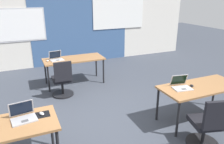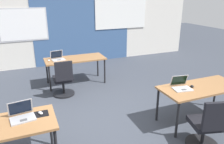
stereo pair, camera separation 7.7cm
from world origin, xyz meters
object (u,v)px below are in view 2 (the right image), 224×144
(mouse_near_right_inner, at_px, (192,86))
(mouse_far_left, at_px, (49,60))
(laptop_near_right_inner, at_px, (181,86))
(mouse_near_left_inner, at_px, (40,113))
(desk_far_center, at_px, (75,60))
(laptop_near_left_inner, at_px, (22,115))
(laptop_far_left, at_px, (58,58))
(desk_near_right, at_px, (201,89))
(chair_near_right_inner, at_px, (207,128))
(chair_far_left, at_px, (63,81))

(mouse_near_right_inner, distance_m, mouse_far_left, 3.56)
(laptop_near_right_inner, relative_size, mouse_near_left_inner, 3.29)
(desk_far_center, relative_size, laptop_near_left_inner, 4.38)
(laptop_far_left, bearing_deg, desk_far_center, -13.67)
(mouse_near_right_inner, bearing_deg, desk_near_right, -14.91)
(desk_near_right, relative_size, mouse_far_left, 15.01)
(mouse_near_right_inner, xyz_separation_m, mouse_near_left_inner, (-2.72, 0.05, 0.00))
(chair_near_right_inner, bearing_deg, laptop_near_left_inner, -1.12)
(desk_near_right, bearing_deg, desk_far_center, 122.01)
(desk_far_center, xyz_separation_m, mouse_far_left, (-0.69, -0.00, 0.08))
(chair_near_right_inner, relative_size, laptop_near_left_inner, 2.52)
(desk_near_right, bearing_deg, chair_near_right_inner, -124.96)
(desk_near_right, distance_m, mouse_near_left_inner, 2.90)
(chair_far_left, relative_size, mouse_near_left_inner, 8.09)
(desk_far_center, relative_size, mouse_far_left, 15.01)
(desk_near_right, height_order, laptop_near_left_inner, laptop_near_left_inner)
(desk_far_center, relative_size, laptop_far_left, 4.33)
(laptop_near_right_inner, distance_m, chair_near_right_inner, 0.89)
(desk_far_center, relative_size, mouse_near_left_inner, 14.07)
(mouse_far_left, distance_m, laptop_near_left_inner, 2.80)
(desk_near_right, bearing_deg, laptop_near_left_inner, 178.36)
(desk_near_right, distance_m, laptop_near_right_inner, 0.43)
(laptop_near_right_inner, height_order, chair_far_left, laptop_near_right_inner)
(desk_near_right, xyz_separation_m, laptop_near_left_inner, (-3.14, 0.09, 0.11))
(mouse_far_left, bearing_deg, laptop_near_right_inner, -53.28)
(desk_far_center, distance_m, mouse_near_right_inner, 3.17)
(laptop_far_left, height_order, mouse_near_left_inner, laptop_far_left)
(laptop_near_right_inner, distance_m, mouse_near_right_inner, 0.23)
(laptop_far_left, distance_m, chair_far_left, 0.83)
(laptop_far_left, distance_m, mouse_far_left, 0.24)
(mouse_far_left, height_order, mouse_near_left_inner, mouse_near_left_inner)
(mouse_near_right_inner, height_order, laptop_near_left_inner, laptop_near_left_inner)
(desk_far_center, bearing_deg, mouse_near_right_inner, -60.26)
(desk_far_center, xyz_separation_m, mouse_near_left_inner, (-1.14, -2.70, 0.08))
(laptop_near_right_inner, height_order, mouse_near_right_inner, laptop_near_right_inner)
(mouse_far_left, distance_m, mouse_near_left_inner, 2.74)
(desk_far_center, bearing_deg, laptop_near_left_inner, -117.13)
(mouse_far_left, height_order, chair_far_left, chair_far_left)
(mouse_near_left_inner, bearing_deg, laptop_near_left_inner, -177.27)
(desk_far_center, distance_m, chair_far_left, 0.88)
(chair_near_right_inner, height_order, mouse_near_left_inner, chair_near_right_inner)
(desk_near_right, relative_size, laptop_near_right_inner, 4.28)
(laptop_near_left_inner, bearing_deg, mouse_near_right_inner, -8.82)
(desk_far_center, distance_m, mouse_far_left, 0.69)
(chair_far_left, relative_size, laptop_near_left_inner, 2.52)
(mouse_near_right_inner, relative_size, laptop_near_left_inner, 0.31)
(laptop_near_right_inner, distance_m, laptop_far_left, 3.29)
(desk_far_center, distance_m, mouse_near_left_inner, 2.93)
(mouse_near_right_inner, xyz_separation_m, laptop_far_left, (-2.03, 2.79, 0.03))
(mouse_near_left_inner, bearing_deg, mouse_near_right_inner, -1.15)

